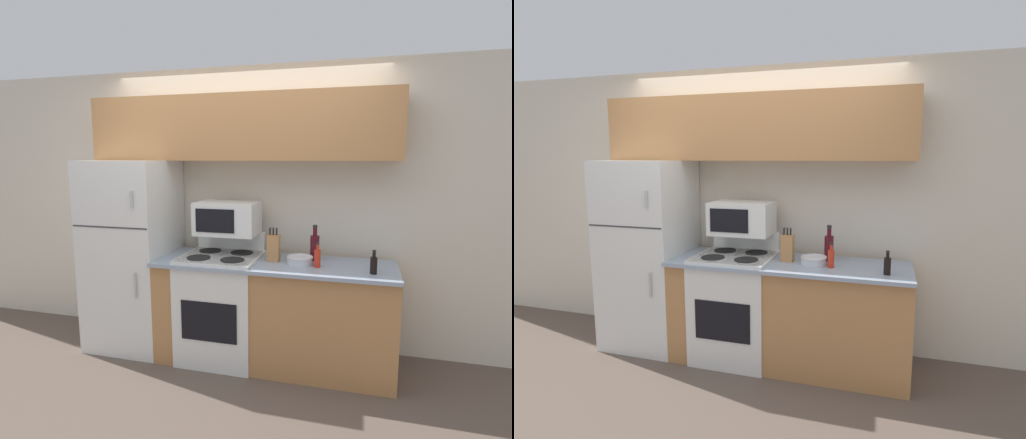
% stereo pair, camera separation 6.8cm
% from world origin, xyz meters
% --- Properties ---
extents(ground_plane, '(12.00, 12.00, 0.00)m').
position_xyz_m(ground_plane, '(0.00, 0.00, 0.00)').
color(ground_plane, brown).
extents(wall_back, '(8.00, 0.05, 2.55)m').
position_xyz_m(wall_back, '(0.00, 0.72, 1.27)').
color(wall_back, beige).
rests_on(wall_back, ground_plane).
extents(lower_cabinets, '(1.97, 0.65, 0.89)m').
position_xyz_m(lower_cabinets, '(0.36, 0.30, 0.45)').
color(lower_cabinets, '#B27A47').
rests_on(lower_cabinets, ground_plane).
extents(refrigerator, '(0.73, 0.71, 1.71)m').
position_xyz_m(refrigerator, '(-0.98, 0.34, 0.86)').
color(refrigerator, white).
rests_on(refrigerator, ground_plane).
extents(upper_cabinets, '(2.69, 0.35, 0.55)m').
position_xyz_m(upper_cabinets, '(0.00, 0.52, 1.99)').
color(upper_cabinets, '#B27A47').
rests_on(upper_cabinets, refrigerator).
extents(stove, '(0.66, 0.63, 1.07)m').
position_xyz_m(stove, '(-0.10, 0.29, 0.47)').
color(stove, white).
rests_on(stove, ground_plane).
extents(microwave, '(0.53, 0.36, 0.28)m').
position_xyz_m(microwave, '(-0.08, 0.41, 1.22)').
color(microwave, white).
rests_on(microwave, stove).
extents(knife_block, '(0.10, 0.09, 0.28)m').
position_xyz_m(knife_block, '(0.35, 0.31, 1.00)').
color(knife_block, '#B27A47').
rests_on(knife_block, lower_cabinets).
extents(bowl, '(0.21, 0.21, 0.07)m').
position_xyz_m(bowl, '(0.58, 0.27, 0.92)').
color(bowl, silver).
rests_on(bowl, lower_cabinets).
extents(bottle_hot_sauce, '(0.05, 0.05, 0.20)m').
position_xyz_m(bottle_hot_sauce, '(0.73, 0.21, 0.97)').
color(bottle_hot_sauce, red).
rests_on(bottle_hot_sauce, lower_cabinets).
extents(bottle_wine_red, '(0.08, 0.08, 0.30)m').
position_xyz_m(bottle_wine_red, '(0.68, 0.42, 1.01)').
color(bottle_wine_red, '#470F19').
rests_on(bottle_wine_red, lower_cabinets).
extents(bottle_soy_sauce, '(0.05, 0.05, 0.18)m').
position_xyz_m(bottle_soy_sauce, '(1.15, 0.14, 0.96)').
color(bottle_soy_sauce, black).
rests_on(bottle_soy_sauce, lower_cabinets).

